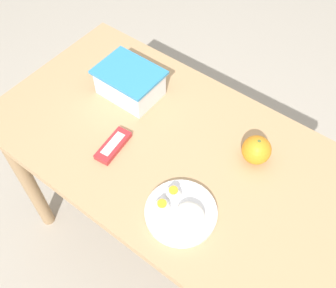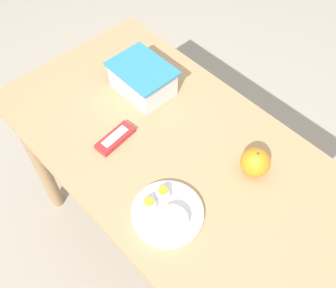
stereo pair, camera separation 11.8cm
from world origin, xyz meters
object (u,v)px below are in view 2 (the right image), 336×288
at_px(food_container, 143,80).
at_px(orange_fruit, 255,162).
at_px(candy_bar, 115,138).
at_px(rice_plate, 168,213).

bearing_deg(food_container, orange_fruit, 2.40).
relative_size(food_container, candy_bar, 1.52).
bearing_deg(rice_plate, food_container, 147.04).
bearing_deg(rice_plate, orange_fruit, 77.06).
bearing_deg(candy_bar, rice_plate, -10.69).
relative_size(food_container, rice_plate, 1.05).
height_order(orange_fruit, candy_bar, orange_fruit).
height_order(food_container, candy_bar, food_container).
distance_m(rice_plate, candy_bar, 0.31).
distance_m(orange_fruit, candy_bar, 0.43).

